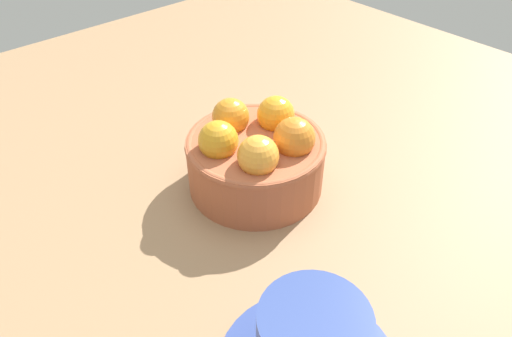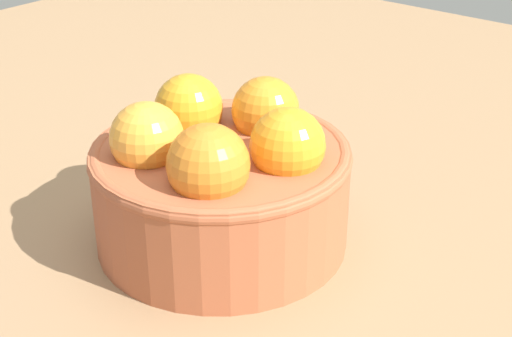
% 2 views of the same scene
% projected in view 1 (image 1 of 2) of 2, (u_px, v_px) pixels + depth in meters
% --- Properties ---
extents(ground_plane, '(1.17, 1.16, 0.03)m').
position_uv_depth(ground_plane, '(256.00, 194.00, 0.59)').
color(ground_plane, '#997551').
extents(terracotta_bowl, '(0.16, 0.16, 0.10)m').
position_uv_depth(terracotta_bowl, '(256.00, 155.00, 0.55)').
color(terracotta_bowl, '#AD5938').
rests_on(terracotta_bowl, ground_plane).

